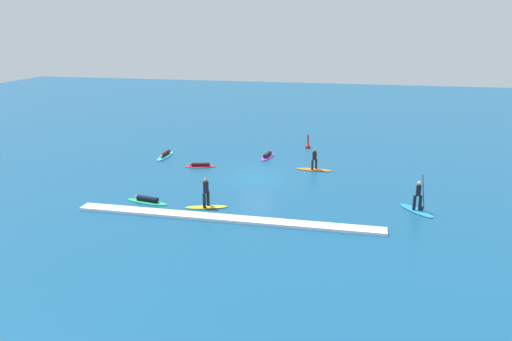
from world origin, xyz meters
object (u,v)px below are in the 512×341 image
object	(u,v)px
surfer_on_purple_board	(268,155)
surfer_on_orange_board	(314,164)
surfer_on_red_board	(200,165)
surfer_on_teal_board	(165,155)
surfer_on_blue_board	(417,203)
marker_buoy	(308,146)
surfer_on_yellow_board	(206,199)
surfer_on_green_board	(147,200)

from	to	relation	value
surfer_on_purple_board	surfer_on_orange_board	size ratio (longest dim) A/B	0.98
surfer_on_red_board	surfer_on_orange_board	world-z (taller)	surfer_on_orange_board
surfer_on_purple_board	surfer_on_orange_board	distance (m)	5.13
surfer_on_teal_board	surfer_on_purple_board	xyz separation A→B (m)	(8.53, 1.62, 0.01)
surfer_on_blue_board	marker_buoy	distance (m)	16.23
surfer_on_blue_board	surfer_on_yellow_board	xyz separation A→B (m)	(-12.53, -2.11, 0.10)
surfer_on_purple_board	surfer_on_yellow_board	xyz separation A→B (m)	(-1.46, -12.29, 0.43)
surfer_on_teal_board	surfer_on_yellow_board	size ratio (longest dim) A/B	1.18
surfer_on_red_board	marker_buoy	distance (m)	10.95
surfer_on_yellow_board	surfer_on_blue_board	bearing A→B (deg)	-6.29
surfer_on_red_board	surfer_on_yellow_board	size ratio (longest dim) A/B	0.96
surfer_on_red_board	surfer_on_orange_board	bearing A→B (deg)	172.44
surfer_on_orange_board	surfer_on_red_board	bearing A→B (deg)	-169.58
surfer_on_green_board	marker_buoy	world-z (taller)	marker_buoy
surfer_on_purple_board	surfer_on_green_board	bearing A→B (deg)	163.76
marker_buoy	surfer_on_green_board	bearing A→B (deg)	-117.56
surfer_on_green_board	surfer_on_blue_board	xyz separation A→B (m)	(16.48, 1.99, 0.35)
surfer_on_red_board	marker_buoy	world-z (taller)	marker_buoy
surfer_on_teal_board	surfer_on_blue_board	distance (m)	21.39
surfer_on_red_board	surfer_on_orange_board	size ratio (longest dim) A/B	0.92
surfer_on_green_board	surfer_on_blue_board	size ratio (longest dim) A/B	1.21
surfer_on_teal_board	surfer_on_red_board	bearing A→B (deg)	58.57
surfer_on_green_board	surfer_on_blue_board	bearing A→B (deg)	-163.18
surfer_on_green_board	surfer_on_orange_board	size ratio (longest dim) A/B	1.08
surfer_on_orange_board	surfer_on_blue_board	size ratio (longest dim) A/B	1.12
surfer_on_red_board	surfer_on_yellow_board	world-z (taller)	surfer_on_yellow_board
surfer_on_teal_board	surfer_on_purple_board	bearing A→B (deg)	100.77
surfer_on_yellow_board	surfer_on_orange_board	bearing A→B (deg)	42.99
surfer_on_purple_board	surfer_on_green_board	world-z (taller)	surfer_on_purple_board
marker_buoy	surfer_on_orange_board	bearing A→B (deg)	-79.77
surfer_on_teal_board	surfer_on_green_board	size ratio (longest dim) A/B	1.03
surfer_on_orange_board	marker_buoy	distance (m)	6.93
surfer_on_green_board	surfer_on_red_board	xyz separation A→B (m)	(0.77, 8.19, -0.01)
surfer_on_green_board	marker_buoy	bearing A→B (deg)	-107.64
surfer_on_blue_board	surfer_on_red_board	bearing A→B (deg)	-151.23
surfer_on_purple_board	surfer_on_orange_board	world-z (taller)	surfer_on_orange_board
surfer_on_orange_board	surfer_on_blue_board	bearing A→B (deg)	-43.02
surfer_on_teal_board	marker_buoy	xyz separation A→B (m)	(11.50, 5.50, 0.08)
surfer_on_green_board	surfer_on_orange_board	xyz separation A→B (m)	(9.61, 9.25, 0.30)
surfer_on_purple_board	marker_buoy	world-z (taller)	marker_buoy
surfer_on_purple_board	surfer_on_red_board	size ratio (longest dim) A/B	1.07
surfer_on_yellow_board	surfer_on_red_board	bearing A→B (deg)	95.12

